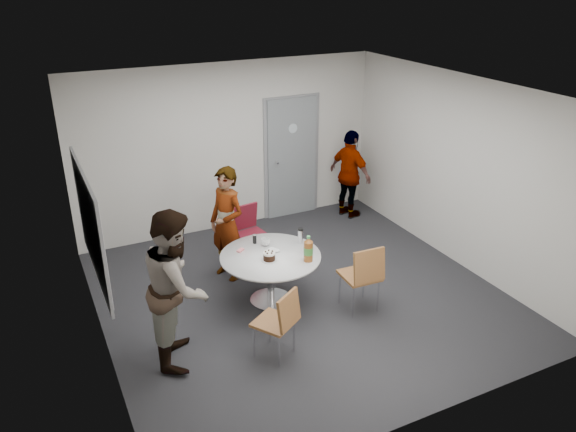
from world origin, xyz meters
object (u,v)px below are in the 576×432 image
chair_near_left (281,318)px  door (292,158)px  person_main (227,224)px  person_left (177,286)px  table (273,261)px  chair_far (249,228)px  person_right (350,174)px  whiteboard (90,225)px  chair_near_right (364,272)px

chair_near_left → door: bearing=29.2°
person_main → person_left: 1.80m
table → chair_far: bearing=83.3°
door → person_right: bearing=-32.0°
table → whiteboard: bearing=175.7°
table → chair_far: size_ratio=1.47×
chair_near_left → person_right: 4.06m
door → person_left: 4.14m
chair_near_left → person_right: bearing=14.9°
chair_near_right → person_main: (-1.19, 1.58, 0.24)m
chair_near_left → whiteboard: bearing=110.7°
whiteboard → chair_near_right: (2.99, -0.87, -0.89)m
chair_near_right → chair_far: chair_near_right is taller
person_main → person_right: bearing=89.3°
chair_near_right → chair_far: bearing=114.8°
whiteboard → chair_near_left: (1.68, -1.24, -0.94)m
door → chair_near_left: door is taller
person_left → chair_near_left: bearing=-98.7°
table → person_right: (2.32, 1.91, 0.18)m
door → person_main: 2.37m
door → person_right: 1.04m
chair_near_left → chair_near_right: chair_near_right is taller
whiteboard → chair_near_right: 3.24m
chair_near_right → person_right: (1.43, 2.62, 0.20)m
door → chair_near_left: 4.03m
whiteboard → chair_far: size_ratio=2.19×
person_right → whiteboard: bearing=97.7°
whiteboard → person_right: 4.79m
person_right → person_left: bearing=109.7°
person_left → person_right: (3.71, 2.47, -0.12)m
person_main → whiteboard: bearing=-90.9°
door → table: 2.88m
door → chair_far: (-1.33, -1.29, -0.50)m
chair_near_left → person_right: person_right is taller
person_main → person_right: 2.81m
person_left → chair_far: bearing=-21.9°
person_left → chair_near_right: bearing=-74.2°
chair_near_right → chair_near_left: bearing=-161.5°
table → person_right: person_right is taller
table → chair_far: table is taller
chair_near_left → chair_far: chair_far is taller
table → person_left: (-1.39, -0.56, 0.30)m
table → person_left: 1.52m
chair_near_right → person_left: (-2.28, 0.16, 0.32)m
whiteboard → chair_near_left: 2.29m
chair_far → person_main: 0.58m
table → person_main: (-0.29, 0.87, 0.22)m
chair_near_left → person_main: person_main is taller
person_right → chair_far: bearing=95.2°
person_main → person_right: (2.61, 1.04, -0.04)m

